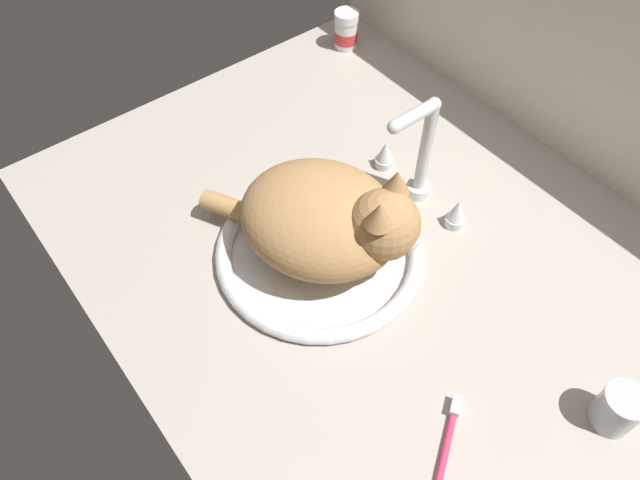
{
  "coord_description": "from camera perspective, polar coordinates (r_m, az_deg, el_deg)",
  "views": [
    {
      "loc": [
        40.83,
        -42.03,
        78.98
      ],
      "look_at": [
        -3.01,
        -7.35,
        7.0
      ],
      "focal_mm": 33.41,
      "sensor_mm": 36.0,
      "label": 1
    }
  ],
  "objects": [
    {
      "name": "backsplash_wall",
      "position": [
        1.1,
        22.72,
        16.45
      ],
      "size": [
        106.62,
        2.4,
        42.44
      ],
      "primitive_type": "cube",
      "color": "silver",
      "rests_on": "ground"
    },
    {
      "name": "sink_basin",
      "position": [
        0.93,
        0.0,
        -1.09
      ],
      "size": [
        32.81,
        32.81,
        2.5
      ],
      "color": "white",
      "rests_on": "countertop"
    },
    {
      "name": "toothbrush",
      "position": [
        0.8,
        11.68,
        -20.12
      ],
      "size": [
        10.87,
        16.38,
        1.7
      ],
      "color": "#D83359",
      "rests_on": "countertop"
    },
    {
      "name": "cat",
      "position": [
        0.86,
        1.06,
        1.89
      ],
      "size": [
        34.53,
        29.44,
        17.53
      ],
      "color": "tan",
      "rests_on": "sink_basin"
    },
    {
      "name": "pill_bottle",
      "position": [
        1.34,
        2.51,
        19.37
      ],
      "size": [
        5.13,
        5.13,
        8.07
      ],
      "color": "white",
      "rests_on": "countertop"
    },
    {
      "name": "countertop",
      "position": [
        0.97,
        4.51,
        -0.96
      ],
      "size": [
        106.62,
        82.04,
        3.0
      ],
      "primitive_type": "cube",
      "color": "#ADA399",
      "rests_on": "ground"
    },
    {
      "name": "metal_jar",
      "position": [
        0.87,
        26.63,
        -14.27
      ],
      "size": [
        5.59,
        5.59,
        6.7
      ],
      "color": "#B2B5BA",
      "rests_on": "countertop"
    },
    {
      "name": "faucet",
      "position": [
        0.98,
        9.54,
        7.37
      ],
      "size": [
        20.46,
        10.99,
        20.49
      ],
      "color": "silver",
      "rests_on": "countertop"
    }
  ]
}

